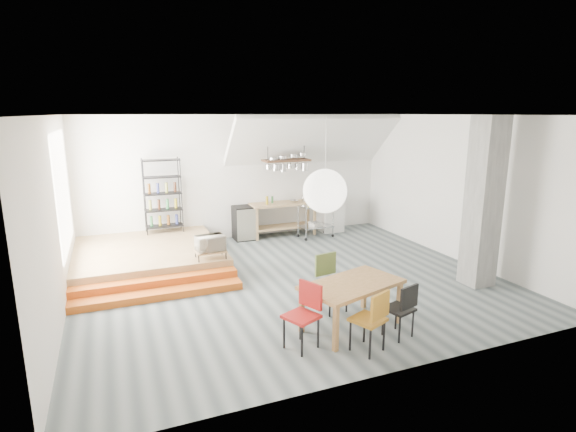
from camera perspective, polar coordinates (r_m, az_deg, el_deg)
name	(u,v)px	position (r m, az deg, el deg)	size (l,w,h in m)	color
floor	(290,280)	(8.99, 0.20, -8.14)	(8.00, 8.00, 0.00)	#4B5456
wall_back	(239,177)	(11.82, -6.19, 4.92)	(8.00, 0.04, 3.20)	silver
wall_left	(55,219)	(7.99, -27.44, -0.34)	(0.04, 7.00, 3.20)	silver
wall_right	(456,188)	(10.69, 20.55, 3.32)	(0.04, 7.00, 3.20)	silver
ceiling	(290,115)	(8.39, 0.22, 12.71)	(8.00, 7.00, 0.02)	white
slope_ceiling	(312,140)	(11.79, 3.08, 9.60)	(4.40, 1.80, 0.15)	white
window_pane	(63,191)	(9.42, -26.65, 2.81)	(0.02, 2.50, 2.20)	white
platform	(149,256)	(10.25, -17.27, -4.87)	(3.00, 3.00, 0.40)	#9C7B4E
step_lower	(159,295)	(8.46, -16.05, -9.56)	(3.00, 0.35, 0.13)	#C65717
step_upper	(157,284)	(8.77, -16.32, -8.32)	(3.00, 0.35, 0.27)	#C65717
concrete_column	(483,203)	(9.14, 23.55, 1.56)	(0.50, 0.50, 3.20)	slate
kitchen_counter	(284,213)	(12.01, -0.57, 0.40)	(1.80, 0.60, 0.91)	#9C7B4E
stove	(330,214)	(12.61, 5.36, 0.27)	(0.60, 0.60, 1.18)	white
pot_rack	(288,163)	(11.59, -0.05, 6.71)	(1.20, 0.50, 1.43)	#3E2618
wire_shelving	(163,194)	(11.20, -15.64, 2.66)	(0.88, 0.38, 1.80)	black
microwave_shelf	(211,251)	(9.11, -9.81, -4.42)	(0.60, 0.40, 0.16)	#9C7B4E
paper_lantern	(325,191)	(6.12, 4.72, 3.18)	(0.60, 0.60, 0.60)	white
dining_table	(352,288)	(6.96, 8.13, -8.99)	(1.72, 1.27, 0.73)	brown
chair_mustard	(373,316)	(6.35, 10.68, -12.39)	(0.54, 0.54, 0.90)	#A06A1B
chair_black	(403,306)	(6.85, 14.35, -11.01)	(0.48, 0.48, 0.84)	black
chair_olive	(330,277)	(7.58, 5.29, -7.72)	(0.50, 0.50, 0.95)	#53642F
chair_red	(305,310)	(6.41, 2.16, -11.80)	(0.56, 0.56, 0.93)	#B21C19
rolling_cart	(316,216)	(11.90, 3.53, -0.01)	(0.94, 0.58, 0.88)	silver
mini_fridge	(244,223)	(11.75, -5.66, -0.88)	(0.52, 0.52, 0.88)	black
microwave	(210,243)	(9.06, -9.85, -3.39)	(0.55, 0.37, 0.30)	beige
bowl	(294,201)	(12.00, 0.80, 1.91)	(0.22, 0.22, 0.05)	silver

